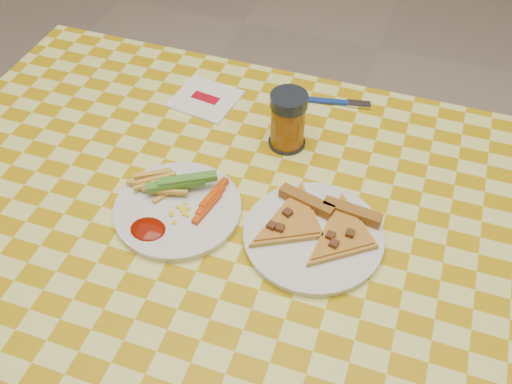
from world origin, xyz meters
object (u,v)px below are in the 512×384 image
Objects in this scene: plate_left at (178,210)px; drink_glass at (288,121)px; table at (251,256)px; plate_right at (313,237)px.

plate_left is 1.86× the size of drink_glass.
plate_right reaches higher than table.
plate_left is at bearing -177.77° from table.
drink_glass is at bearing 61.20° from plate_left.
plate_right is 1.97× the size of drink_glass.
table is at bearing -88.98° from drink_glass.
drink_glass reaches higher than plate_left.
drink_glass is (-0.11, 0.21, 0.05)m from plate_right.
plate_right is (0.23, 0.02, 0.00)m from plate_left.
table is 0.13m from plate_right.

